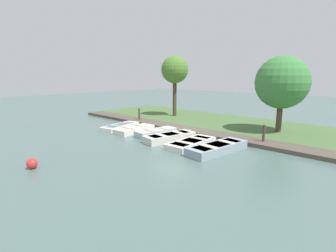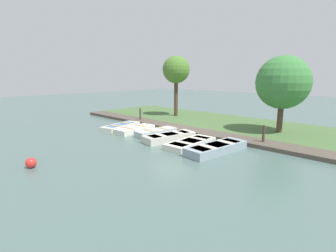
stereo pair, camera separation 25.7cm
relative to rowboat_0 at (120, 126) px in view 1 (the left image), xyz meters
name	(u,v)px [view 1 (the left image)]	position (x,y,z in m)	size (l,w,h in m)	color
ground_plane	(172,134)	(-1.38, 3.76, -0.16)	(80.00, 80.00, 0.00)	#4C6660
shore_bank	(214,123)	(-6.38, 3.76, -0.10)	(8.00, 24.00, 0.13)	#476638
dock_walkway	(184,129)	(-2.62, 3.76, -0.06)	(1.48, 22.80, 0.22)	#51473D
rowboat_0	(120,126)	(0.00, 0.00, 0.00)	(3.28, 1.75, 0.33)	silver
rowboat_1	(134,129)	(-0.01, 1.57, 0.01)	(2.95, 1.36, 0.36)	silver
rowboat_2	(156,132)	(-0.34, 3.33, 0.03)	(2.85, 1.24, 0.40)	#B2BCC1
rowboat_3	(170,137)	(0.11, 4.93, 0.05)	(3.32, 1.62, 0.44)	beige
rowboat_4	(191,143)	(0.15, 6.57, 0.00)	(3.23, 1.36, 0.33)	silver
rowboat_5	(217,148)	(0.15, 8.23, 0.05)	(3.67, 1.53, 0.44)	#8C9EA8
mooring_post_near	(139,115)	(-2.69, -1.04, 0.42)	(0.14, 0.14, 1.16)	#47382D
mooring_post_far	(264,135)	(-2.69, 9.36, 0.42)	(0.14, 0.14, 1.16)	#47382D
buoy	(32,164)	(7.41, 3.94, 0.05)	(0.44, 0.44, 0.44)	red
park_tree_far_left	(175,70)	(-6.57, -0.64, 4.01)	(2.40, 2.40, 5.45)	#4C3828
park_tree_left	(282,83)	(-6.12, 8.88, 3.16)	(3.35, 3.35, 5.01)	#4C3828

